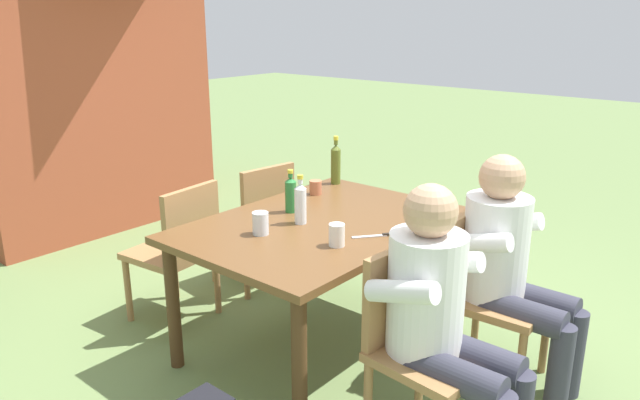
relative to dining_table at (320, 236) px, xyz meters
name	(u,v)px	position (x,y,z in m)	size (l,w,h in m)	color
ground_plane	(320,343)	(0.00, 0.00, -0.66)	(24.00, 24.00, 0.00)	#6B844C
dining_table	(320,236)	(0.00, 0.00, 0.00)	(1.49, 1.05, 0.74)	brown
chair_near_left	(418,338)	(-0.33, -0.82, -0.17)	(0.48, 0.48, 0.87)	#A37547
chair_near_right	(486,286)	(0.33, -0.82, -0.17)	(0.46, 0.46, 0.87)	#A37547
chair_far_right	(258,219)	(0.33, 0.82, -0.17)	(0.49, 0.49, 0.87)	#A37547
chair_far_left	(179,246)	(-0.33, 0.82, -0.17)	(0.49, 0.49, 0.87)	#A37547
person_in_white_shirt	(442,311)	(-0.34, -0.93, 0.00)	(0.47, 0.61, 1.18)	white
person_in_plaid_shirt	(510,261)	(0.34, -0.93, 0.00)	(0.47, 0.61, 1.18)	white
bottle_green	(291,194)	(0.02, 0.23, 0.19)	(0.06, 0.06, 0.25)	#287A38
bottle_olive	(336,163)	(0.65, 0.41, 0.22)	(0.06, 0.06, 0.32)	#566623
bottle_clear	(300,203)	(-0.09, 0.06, 0.20)	(0.06, 0.06, 0.27)	white
cup_glass	(260,223)	(-0.35, 0.10, 0.15)	(0.08, 0.08, 0.12)	silver
cup_terracotta	(316,187)	(0.37, 0.35, 0.13)	(0.08, 0.08, 0.09)	#BC6B47
cup_white	(337,235)	(-0.22, -0.29, 0.14)	(0.08, 0.08, 0.11)	white
table_knife	(379,235)	(0.01, -0.37, 0.09)	(0.20, 0.17, 0.01)	silver
brick_kiosk	(54,57)	(0.34, 3.41, 0.80)	(2.34, 2.06, 2.77)	#9E472D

